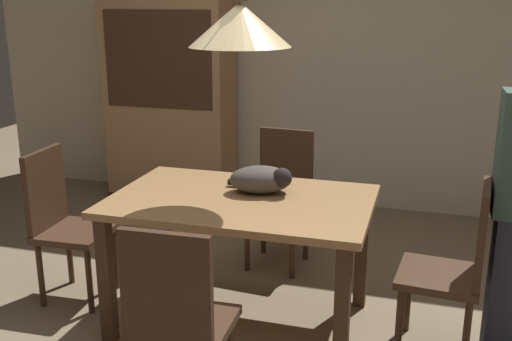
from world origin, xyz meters
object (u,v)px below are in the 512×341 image
chair_left_side (63,218)px  chair_near_front (177,317)px  cat_sleeping (262,179)px  hutch_bookcase (170,104)px  pendant_lamp (240,24)px  dining_table (241,215)px  chair_right_side (456,264)px  chair_far_back (281,192)px

chair_left_side → chair_near_front: 1.43m
cat_sleeping → hutch_bookcase: size_ratio=0.22×
chair_left_side → pendant_lamp: 1.61m
dining_table → chair_left_side: 1.14m
chair_right_side → cat_sleeping: 1.10m
chair_near_front → pendant_lamp: 1.45m
cat_sleeping → hutch_bookcase: (-1.37, 1.81, 0.06)m
chair_near_front → cat_sleeping: bearing=85.3°
chair_right_side → chair_near_front: size_ratio=1.00×
chair_right_side → pendant_lamp: 1.61m
chair_near_front → cat_sleeping: 1.05m
chair_near_front → chair_right_side: bearing=37.7°
chair_right_side → chair_far_back: size_ratio=1.00×
chair_right_side → cat_sleeping: bearing=173.1°
chair_far_back → dining_table: bearing=-90.4°
chair_right_side → chair_near_front: (-1.13, -0.87, 0.00)m
chair_far_back → chair_near_front: (-0.00, -1.76, 0.00)m
cat_sleeping → pendant_lamp: 0.85m
chair_left_side → cat_sleeping: 1.26m
dining_table → chair_far_back: 0.89m
cat_sleeping → pendant_lamp: size_ratio=0.31×
dining_table → chair_right_side: (1.13, -0.01, -0.14)m
pendant_lamp → hutch_bookcase: 2.44m
cat_sleeping → pendant_lamp: (-0.08, -0.12, 0.84)m
chair_far_back → cat_sleeping: bearing=-84.1°
dining_table → pendant_lamp: pendant_lamp is taller
chair_left_side → hutch_bookcase: bearing=94.5°
chair_near_front → cat_sleeping: size_ratio=2.31×
chair_near_front → hutch_bookcase: size_ratio=0.50×
chair_near_front → pendant_lamp: size_ratio=0.72×
chair_near_front → chair_left_side: bearing=142.3°
chair_left_side → pendant_lamp: size_ratio=0.72×
chair_left_side → chair_right_side: bearing=-0.1°
chair_right_side → hutch_bookcase: 3.11m
chair_near_front → chair_far_back: bearing=89.9°
dining_table → chair_right_side: size_ratio=1.51×
chair_far_back → cat_sleeping: chair_far_back is taller
cat_sleeping → pendant_lamp: pendant_lamp is taller
chair_far_back → cat_sleeping: (0.08, -0.76, 0.32)m
hutch_bookcase → chair_left_side: bearing=-85.5°
chair_far_back → hutch_bookcase: bearing=140.9°
dining_table → cat_sleeping: size_ratio=3.48×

